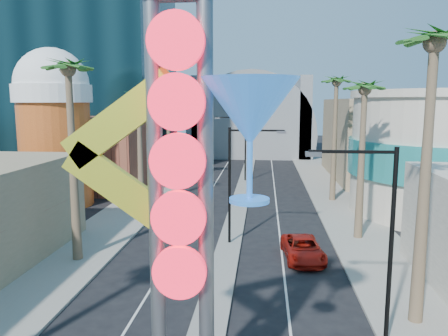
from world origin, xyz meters
TOP-DOWN VIEW (x-y plane):
  - sidewalk_west at (-9.50, 35.00)m, footprint 5.00×100.00m
  - sidewalk_east at (9.50, 35.00)m, footprint 5.00×100.00m
  - median at (0.00, 38.00)m, footprint 1.60×84.00m
  - brick_filler_west at (-16.00, 38.00)m, footprint 10.00×10.00m
  - filler_east at (16.00, 48.00)m, footprint 10.00×20.00m
  - beer_mug at (-17.00, 30.00)m, footprint 7.00×7.00m
  - canopy at (0.00, 72.00)m, footprint 22.00×16.00m
  - neon_sign at (0.82, 2.96)m, footprint 6.53×2.60m
  - streetlight_0 at (0.55, 20.00)m, footprint 3.79×0.25m
  - streetlight_1 at (-0.55, 44.00)m, footprint 3.79×0.25m
  - streetlight_2 at (6.72, 8.00)m, footprint 3.45×0.25m
  - palm_1 at (-9.00, 16.00)m, footprint 2.40×2.40m
  - palm_2 at (-9.00, 30.00)m, footprint 2.40×2.40m
  - palm_3 at (-9.00, 42.00)m, footprint 2.40×2.40m
  - palm_5 at (9.00, 10.00)m, footprint 2.40×2.40m
  - palm_6 at (9.00, 22.00)m, footprint 2.40×2.40m
  - palm_7 at (9.00, 34.00)m, footprint 2.40×2.40m
  - red_pickup at (4.75, 17.55)m, footprint 2.74×5.10m

SIDE VIEW (x-z plane):
  - sidewalk_west at x=-9.50m, z-range 0.00..0.15m
  - sidewalk_east at x=9.50m, z-range 0.00..0.15m
  - median at x=0.00m, z-range 0.00..0.15m
  - red_pickup at x=4.75m, z-range 0.00..1.36m
  - brick_filler_west at x=-16.00m, z-range 0.00..8.00m
  - canopy at x=0.00m, z-range -6.69..15.31m
  - streetlight_2 at x=6.72m, z-range 0.83..8.83m
  - streetlight_0 at x=0.55m, z-range 0.88..8.88m
  - streetlight_1 at x=-0.55m, z-range 0.88..8.88m
  - filler_east at x=16.00m, z-range 0.00..10.00m
  - neon_sign at x=0.82m, z-range 1.03..13.58m
  - beer_mug at x=-17.00m, z-range 0.59..15.09m
  - palm_2 at x=-9.00m, z-range 3.88..15.08m
  - palm_3 at x=-9.00m, z-range 3.88..15.08m
  - palm_6 at x=9.00m, z-range 4.08..15.78m
  - palm_1 at x=-9.00m, z-range 4.47..17.17m
  - palm_7 at x=9.00m, z-range 4.47..17.17m
  - palm_5 at x=9.00m, z-range 4.67..17.87m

